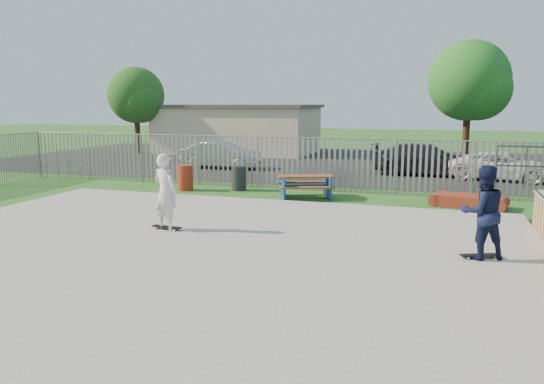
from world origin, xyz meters
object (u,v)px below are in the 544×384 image
(funbox, at_px, (469,201))
(trash_bin_red, at_px, (185,178))
(picnic_table, at_px, (306,186))
(tree_mid, at_px, (469,81))
(car_white, at_px, (502,166))
(tree_left, at_px, (136,95))
(trash_bin_grey, at_px, (239,178))
(skater_white, at_px, (165,192))
(skater_navy, at_px, (483,212))
(car_dark, at_px, (426,159))
(car_silver, at_px, (222,155))

(funbox, height_order, trash_bin_red, trash_bin_red)
(picnic_table, distance_m, tree_mid, 14.67)
(picnic_table, relative_size, funbox, 1.09)
(car_white, xyz_separation_m, tree_left, (-21.65, 6.06, 3.17))
(trash_bin_red, xyz_separation_m, car_white, (11.72, 6.54, 0.14))
(trash_bin_red, relative_size, trash_bin_grey, 1.03)
(trash_bin_red, xyz_separation_m, trash_bin_grey, (1.94, 0.62, -0.02))
(trash_bin_red, relative_size, skater_white, 0.50)
(funbox, height_order, tree_left, tree_left)
(skater_navy, bearing_deg, car_dark, -107.01)
(skater_navy, bearing_deg, picnic_table, -74.03)
(skater_white, bearing_deg, car_silver, -56.05)
(picnic_table, xyz_separation_m, tree_left, (-14.70, 12.79, 3.38))
(skater_navy, bearing_deg, car_white, -120.24)
(trash_bin_grey, xyz_separation_m, skater_white, (0.85, -7.08, 0.64))
(trash_bin_grey, distance_m, skater_white, 7.16)
(car_silver, xyz_separation_m, car_dark, (9.96, 0.56, 0.05))
(trash_bin_grey, bearing_deg, car_dark, 45.09)
(funbox, bearing_deg, skater_white, -127.55)
(car_dark, bearing_deg, trash_bin_grey, 134.43)
(skater_white, bearing_deg, car_white, -108.14)
(picnic_table, relative_size, trash_bin_grey, 2.48)
(trash_bin_red, bearing_deg, skater_navy, -33.61)
(car_white, height_order, skater_navy, skater_navy)
(funbox, bearing_deg, car_white, 89.21)
(picnic_table, height_order, skater_white, skater_white)
(funbox, xyz_separation_m, trash_bin_red, (-10.13, 0.27, 0.29))
(picnic_table, bearing_deg, tree_left, 118.04)
(picnic_table, distance_m, trash_bin_grey, 2.94)
(tree_mid, distance_m, skater_navy, 19.74)
(trash_bin_red, distance_m, skater_white, 7.07)
(car_white, distance_m, skater_navy, 13.37)
(trash_bin_red, xyz_separation_m, skater_navy, (10.11, -6.72, 0.62))
(tree_left, bearing_deg, trash_bin_grey, -45.26)
(picnic_table, height_order, car_dark, car_dark)
(skater_navy, bearing_deg, trash_bin_red, -56.94)
(trash_bin_grey, relative_size, skater_white, 0.49)
(tree_left, bearing_deg, funbox, -32.66)
(tree_mid, bearing_deg, skater_navy, -90.86)
(tree_left, distance_m, skater_white, 23.08)
(picnic_table, bearing_deg, car_dark, 42.04)
(car_silver, xyz_separation_m, car_white, (13.11, -0.16, -0.07))
(car_silver, bearing_deg, trash_bin_red, -170.03)
(picnic_table, relative_size, car_white, 0.53)
(trash_bin_red, bearing_deg, picnic_table, -2.25)
(trash_bin_grey, bearing_deg, picnic_table, -15.89)
(trash_bin_red, height_order, car_white, car_white)
(car_silver, relative_size, car_white, 0.95)
(tree_mid, xyz_separation_m, skater_white, (-7.61, -19.20, -3.35))
(trash_bin_red, height_order, skater_white, skater_white)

